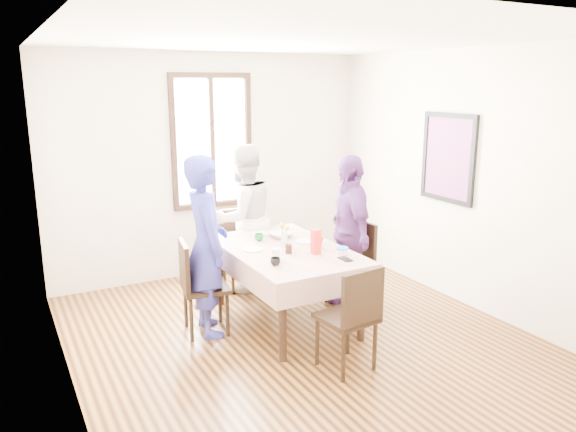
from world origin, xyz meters
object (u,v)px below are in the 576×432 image
object	(u,v)px
chair_right	(348,265)
chair_far	(242,250)
dining_table	(286,286)
person_left	(206,246)
chair_near	(346,317)
person_far	(242,218)
chair_left	(205,287)
person_right	(348,232)

from	to	relation	value
chair_right	chair_far	size ratio (longest dim) A/B	1.00
dining_table	person_left	bearing A→B (deg)	169.24
chair_far	person_left	xyz separation A→B (m)	(-0.77, -0.92, 0.40)
chair_near	person_far	size ratio (longest dim) A/B	0.54
person_left	chair_left	bearing A→B (deg)	96.01
chair_right	person_left	distance (m)	1.61
chair_far	chair_near	world-z (taller)	same
chair_left	person_far	bearing A→B (deg)	148.41
person_far	person_left	bearing A→B (deg)	39.18
person_left	chair_near	bearing A→B (deg)	-141.72
chair_right	person_right	xyz separation A→B (m)	(-0.02, 0.00, 0.36)
dining_table	chair_right	bearing A→B (deg)	3.53
chair_left	chair_far	bearing A→B (deg)	149.02
chair_far	chair_near	size ratio (longest dim) A/B	1.00
chair_right	person_right	size ratio (longest dim) A/B	0.56
dining_table	person_left	world-z (taller)	person_left
chair_right	person_right	world-z (taller)	person_right
chair_near	person_far	distance (m)	2.15
chair_far	person_left	bearing A→B (deg)	56.23
chair_far	person_far	xyz separation A→B (m)	(0.00, -0.02, 0.39)
chair_far	person_right	world-z (taller)	person_right
person_far	person_right	size ratio (longest dim) A/B	1.03
person_far	chair_near	bearing A→B (deg)	79.51
person_far	chair_left	bearing A→B (deg)	38.42
dining_table	chair_near	bearing A→B (deg)	-90.00
chair_near	person_far	world-z (taller)	person_far
chair_right	chair_near	world-z (taller)	same
chair_left	person_left	distance (m)	0.40
dining_table	person_left	distance (m)	0.92
chair_far	person_far	bearing A→B (deg)	95.95
chair_near	person_far	xyz separation A→B (m)	(0.00, 2.12, 0.39)
dining_table	person_left	xyz separation A→B (m)	(-0.77, 0.15, 0.48)
chair_left	person_far	size ratio (longest dim) A/B	0.54
chair_right	person_right	distance (m)	0.36
dining_table	chair_far	xyz separation A→B (m)	(0.00, 1.07, 0.08)
chair_left	person_left	world-z (taller)	person_left
person_left	person_far	bearing A→B (deg)	-34.32
chair_right	person_far	size ratio (longest dim) A/B	0.54
dining_table	chair_left	xyz separation A→B (m)	(-0.79, 0.15, 0.08)
person_far	person_right	xyz separation A→B (m)	(0.77, -1.00, -0.03)
person_left	person_far	size ratio (longest dim) A/B	1.02
chair_left	chair_near	xyz separation A→B (m)	(0.79, -1.21, 0.00)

